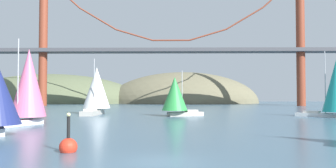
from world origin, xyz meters
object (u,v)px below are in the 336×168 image
at_px(sailboat_teal_sail, 336,87).
at_px(sailboat_pink_spinnaker, 27,86).
at_px(sailboat_green_sail, 176,95).
at_px(channel_buoy, 68,146).
at_px(sailboat_white_mainsail, 96,90).

xyz_separation_m(sailboat_teal_sail, sailboat_pink_spinnaker, (-43.01, -13.73, -0.14)).
bearing_deg(sailboat_green_sail, sailboat_teal_sail, -5.79).
xyz_separation_m(sailboat_green_sail, channel_buoy, (-6.78, -35.68, -3.14)).
distance_m(sailboat_green_sail, channel_buoy, 36.45).
xyz_separation_m(sailboat_green_sail, sailboat_teal_sail, (25.23, -2.56, 1.23)).
relative_size(sailboat_white_mainsail, channel_buoy, 3.83).
distance_m(sailboat_green_sail, sailboat_white_mainsail, 15.80).
relative_size(sailboat_teal_sail, sailboat_white_mainsail, 1.05).
height_order(sailboat_pink_spinnaker, sailboat_white_mainsail, sailboat_white_mainsail).
height_order(sailboat_green_sail, sailboat_white_mainsail, sailboat_white_mainsail).
bearing_deg(sailboat_green_sail, sailboat_pink_spinnaker, -137.50).
xyz_separation_m(sailboat_pink_spinnaker, sailboat_white_mainsail, (3.18, 22.25, -0.07)).
bearing_deg(channel_buoy, sailboat_pink_spinnaker, 119.56).
height_order(sailboat_teal_sail, sailboat_pink_spinnaker, sailboat_teal_sail).
xyz_separation_m(sailboat_teal_sail, channel_buoy, (-32.01, -33.12, -4.37)).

